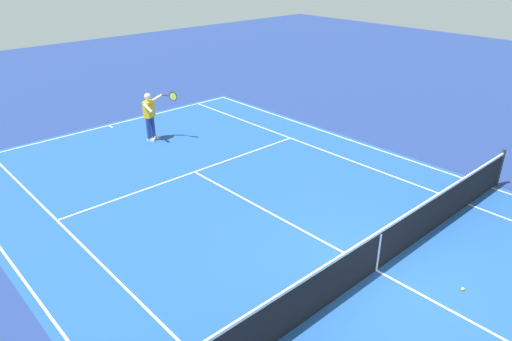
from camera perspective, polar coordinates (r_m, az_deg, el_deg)
ground_plane at (r=10.26m, az=14.26°, el=-11.58°), size 60.00×60.00×0.00m
court_slab at (r=10.26m, az=14.27°, el=-11.58°), size 24.20×11.40×0.00m
court_line_markings at (r=10.26m, az=14.27°, el=-11.56°), size 23.85×11.05×0.01m
tennis_net at (r=9.98m, az=14.56°, el=-9.31°), size 0.10×11.70×1.08m
tennis_player_near at (r=16.54m, az=-12.65°, el=6.69°), size 0.90×0.96×1.70m
tennis_ball at (r=10.26m, az=23.71°, el=-12.98°), size 0.07×0.07×0.07m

